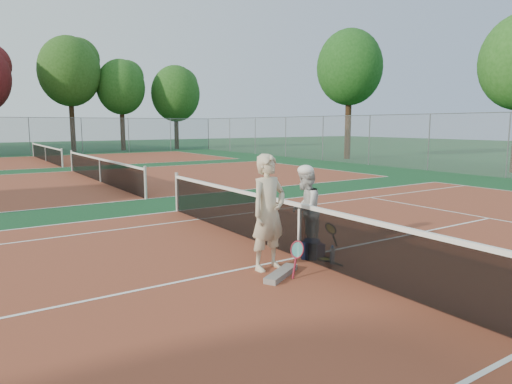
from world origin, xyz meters
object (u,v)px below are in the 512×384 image
sports_bag_navy (311,249)px  sports_bag_purple (315,251)px  racket_spare (325,259)px  net_main (299,231)px  racket_black_held (331,236)px  player_b (305,209)px  racket_red (297,259)px  water_bottle (332,256)px  player_a (268,212)px

sports_bag_navy → sports_bag_purple: (0.07, -0.04, -0.03)m
racket_spare → sports_bag_navy: size_ratio=1.49×
net_main → racket_black_held: (0.89, 0.12, -0.25)m
player_b → sports_bag_purple: (-0.24, -0.59, -0.67)m
racket_red → racket_black_held: bearing=9.3°
sports_bag_purple → water_bottle: 0.49m
racket_spare → sports_bag_navy: bearing=22.9°
racket_spare → sports_bag_navy: 0.33m
racket_black_held → sports_bag_navy: (-0.71, -0.23, -0.11)m
player_b → water_bottle: size_ratio=5.34×
sports_bag_navy → water_bottle: size_ratio=1.34×
player_b → water_bottle: 1.29m
sports_bag_purple → sports_bag_navy: bearing=152.2°
racket_spare → racket_red: bearing=115.3°
player_a → racket_black_held: 1.92m
racket_red → water_bottle: bearing=-9.7°
player_b → racket_red: player_b is taller
player_a → sports_bag_purple: size_ratio=6.25×
player_b → racket_spare: size_ratio=2.67×
sports_bag_navy → sports_bag_purple: bearing=-27.8°
net_main → sports_bag_navy: net_main is taller
player_b → racket_black_held: bearing=109.4°
sports_bag_navy → water_bottle: sports_bag_navy is taller
racket_black_held → sports_bag_purple: 0.70m
sports_bag_navy → water_bottle: bearing=-84.4°
player_b → sports_bag_navy: bearing=29.8°
player_b → sports_bag_navy: player_b is taller
player_b → racket_red: (-1.21, -1.27, -0.51)m
player_a → racket_red: size_ratio=3.36×
net_main → racket_black_held: net_main is taller
player_b → racket_spare: (-0.21, -0.83, -0.79)m
racket_black_held → player_b: bearing=-54.8°
racket_red → sports_bag_purple: racket_red is taller
racket_black_held → sports_bag_purple: racket_black_held is taller
net_main → player_a: (-0.86, -0.23, 0.47)m
racket_red → player_a: bearing=82.4°
net_main → water_bottle: bearing=-69.9°
net_main → sports_bag_purple: size_ratio=34.93×
water_bottle → racket_red: bearing=-168.4°
net_main → sports_bag_navy: 0.41m
racket_red → sports_bag_navy: 1.16m
player_a → sports_bag_navy: bearing=-2.4°
player_b → racket_black_held: (0.39, -0.33, -0.54)m
racket_black_held → net_main: bearing=-7.5°
racket_red → net_main: bearing=27.8°
player_a → water_bottle: 1.43m
racket_red → player_b: bearing=25.1°
net_main → racket_black_held: bearing=7.5°
racket_black_held → sports_bag_purple: (-0.63, -0.27, -0.14)m
player_a → racket_black_held: bearing=2.3°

